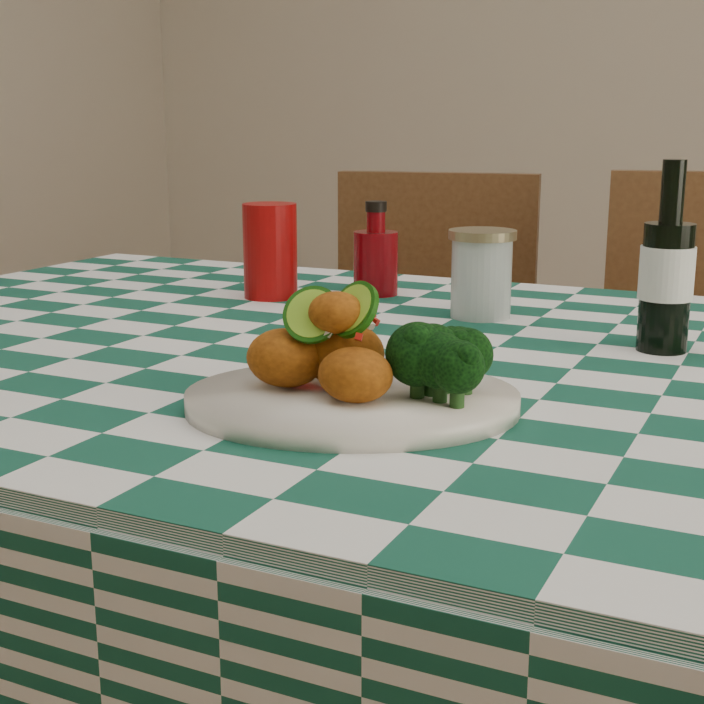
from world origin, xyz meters
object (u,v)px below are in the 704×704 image
at_px(plate, 352,401).
at_px(ketchup_bottle, 376,248).
at_px(red_tumbler, 270,251).
at_px(mason_jar, 481,274).
at_px(fried_chicken_pile, 341,342).
at_px(dining_table, 391,656).
at_px(wooden_chair_left, 414,411).
at_px(beer_bottle, 668,257).

distance_m(plate, ketchup_bottle, 0.61).
bearing_deg(red_tumbler, mason_jar, -1.26).
xyz_separation_m(fried_chicken_pile, ketchup_bottle, (-0.22, 0.56, 0.01)).
bearing_deg(fried_chicken_pile, red_tumbler, 126.46).
bearing_deg(dining_table, ketchup_bottle, 117.74).
bearing_deg(dining_table, wooden_chair_left, 110.10).
bearing_deg(plate, dining_table, 104.12).
xyz_separation_m(dining_table, wooden_chair_left, (-0.28, 0.76, 0.07)).
relative_size(mason_jar, wooden_chair_left, 0.12).
xyz_separation_m(plate, mason_jar, (-0.03, 0.46, 0.05)).
bearing_deg(red_tumbler, fried_chicken_pile, -53.54).
height_order(fried_chicken_pile, ketchup_bottle, ketchup_bottle).
xyz_separation_m(dining_table, beer_bottle, (0.28, 0.13, 0.50)).
xyz_separation_m(dining_table, mason_jar, (0.03, 0.22, 0.45)).
xyz_separation_m(dining_table, fried_chicken_pile, (0.05, -0.24, 0.46)).
bearing_deg(mason_jar, red_tumbler, 178.74).
xyz_separation_m(dining_table, red_tumbler, (-0.30, 0.23, 0.46)).
bearing_deg(fried_chicken_pile, mason_jar, 92.49).
relative_size(beer_bottle, wooden_chair_left, 0.23).
xyz_separation_m(mason_jar, wooden_chair_left, (-0.31, 0.53, -0.38)).
relative_size(dining_table, fried_chicken_pile, 11.78).
distance_m(beer_bottle, wooden_chair_left, 0.94).
bearing_deg(wooden_chair_left, red_tumbler, -102.00).
height_order(ketchup_bottle, beer_bottle, beer_bottle).
relative_size(plate, fried_chicken_pile, 2.16).
distance_m(plate, wooden_chair_left, 1.10).
relative_size(plate, wooden_chair_left, 0.33).
bearing_deg(red_tumbler, wooden_chair_left, 87.57).
bearing_deg(mason_jar, wooden_chair_left, 119.85).
relative_size(ketchup_bottle, mason_jar, 1.20).
bearing_deg(dining_table, fried_chicken_pile, -78.50).
bearing_deg(wooden_chair_left, beer_bottle, -58.15).
distance_m(fried_chicken_pile, red_tumbler, 0.59).
distance_m(red_tumbler, wooden_chair_left, 0.65).
distance_m(plate, beer_bottle, 0.44).
bearing_deg(beer_bottle, wooden_chair_left, 131.42).
bearing_deg(red_tumbler, beer_bottle, -10.18).
height_order(fried_chicken_pile, mason_jar, mason_jar).
bearing_deg(beer_bottle, ketchup_bottle, 156.57).
relative_size(red_tumbler, mason_jar, 1.19).
height_order(red_tumbler, beer_bottle, beer_bottle).
xyz_separation_m(plate, ketchup_bottle, (-0.23, 0.56, 0.06)).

